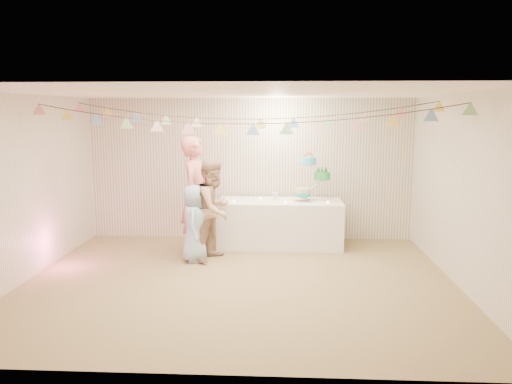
{
  "coord_description": "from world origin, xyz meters",
  "views": [
    {
      "loc": [
        0.59,
        -6.66,
        2.35
      ],
      "look_at": [
        0.2,
        0.8,
        1.15
      ],
      "focal_mm": 35.0,
      "sensor_mm": 36.0,
      "label": 1
    }
  ],
  "objects_px": {
    "table": "(280,223)",
    "person_child": "(194,223)",
    "cake_stand": "(312,182)",
    "person_adult_b": "(214,209)",
    "person_adult_a": "(196,195)"
  },
  "relations": [
    {
      "from": "cake_stand",
      "to": "person_child",
      "type": "relative_size",
      "value": 0.64
    },
    {
      "from": "cake_stand",
      "to": "person_child",
      "type": "distance_m",
      "value": 2.23
    },
    {
      "from": "cake_stand",
      "to": "person_adult_a",
      "type": "height_order",
      "value": "person_adult_a"
    },
    {
      "from": "person_adult_a",
      "to": "person_child",
      "type": "height_order",
      "value": "person_adult_a"
    },
    {
      "from": "cake_stand",
      "to": "person_adult_b",
      "type": "xyz_separation_m",
      "value": [
        -1.6,
        -0.91,
        -0.33
      ]
    },
    {
      "from": "person_child",
      "to": "person_adult_a",
      "type": "bearing_deg",
      "value": 3.33
    },
    {
      "from": "table",
      "to": "person_child",
      "type": "height_order",
      "value": "person_child"
    },
    {
      "from": "cake_stand",
      "to": "person_adult_b",
      "type": "distance_m",
      "value": 1.87
    },
    {
      "from": "person_child",
      "to": "cake_stand",
      "type": "bearing_deg",
      "value": -63.7
    },
    {
      "from": "table",
      "to": "cake_stand",
      "type": "xyz_separation_m",
      "value": [
        0.55,
        0.05,
        0.74
      ]
    },
    {
      "from": "person_adult_b",
      "to": "person_child",
      "type": "distance_m",
      "value": 0.38
    },
    {
      "from": "table",
      "to": "cake_stand",
      "type": "bearing_deg",
      "value": 5.19
    },
    {
      "from": "person_adult_a",
      "to": "person_adult_b",
      "type": "xyz_separation_m",
      "value": [
        0.35,
        -0.36,
        -0.17
      ]
    },
    {
      "from": "person_adult_a",
      "to": "person_adult_b",
      "type": "height_order",
      "value": "person_adult_a"
    },
    {
      "from": "table",
      "to": "person_adult_b",
      "type": "xyz_separation_m",
      "value": [
        -1.05,
        -0.86,
        0.41
      ]
    }
  ]
}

